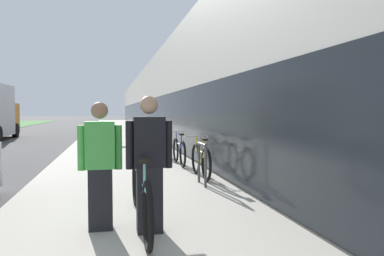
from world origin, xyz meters
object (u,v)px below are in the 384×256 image
(person_rider, at_px, (149,164))
(cruiser_bike_middle, at_px, (179,151))
(person_bystander, at_px, (100,166))
(tandem_bicycle, at_px, (140,194))
(cruiser_bike_nearest, at_px, (201,160))
(bike_rack_hoop, at_px, (202,159))
(cruiser_bike_farthest, at_px, (163,144))

(person_rider, bearing_deg, cruiser_bike_middle, 75.97)
(person_bystander, bearing_deg, tandem_bicycle, 11.98)
(cruiser_bike_nearest, bearing_deg, tandem_bicycle, -116.62)
(bike_rack_hoop, bearing_deg, person_bystander, -127.85)
(cruiser_bike_nearest, bearing_deg, cruiser_bike_farthest, 94.24)
(tandem_bicycle, relative_size, cruiser_bike_middle, 1.54)
(tandem_bicycle, height_order, person_rider, person_rider)
(tandem_bicycle, distance_m, person_bystander, 0.65)
(person_bystander, relative_size, bike_rack_hoop, 1.89)
(tandem_bicycle, height_order, cruiser_bike_middle, tandem_bicycle)
(cruiser_bike_nearest, bearing_deg, person_bystander, -122.58)
(person_rider, xyz_separation_m, cruiser_bike_farthest, (1.21, 7.54, -0.45))
(bike_rack_hoop, xyz_separation_m, cruiser_bike_farthest, (-0.13, 4.82, -0.12))
(person_bystander, bearing_deg, bike_rack_hoop, 52.15)
(tandem_bicycle, bearing_deg, person_bystander, -168.02)
(person_bystander, bearing_deg, cruiser_bike_nearest, 57.42)
(person_rider, xyz_separation_m, cruiser_bike_middle, (1.38, 5.51, -0.46))
(cruiser_bike_farthest, bearing_deg, cruiser_bike_nearest, -85.76)
(cruiser_bike_nearest, relative_size, cruiser_bike_farthest, 0.97)
(person_bystander, height_order, cruiser_bike_middle, person_bystander)
(bike_rack_hoop, xyz_separation_m, cruiser_bike_nearest, (0.17, 0.80, -0.13))
(tandem_bicycle, distance_m, cruiser_bike_nearest, 3.54)
(person_bystander, distance_m, bike_rack_hoop, 3.15)
(person_rider, height_order, person_bystander, person_rider)
(person_bystander, height_order, bike_rack_hoop, person_bystander)
(tandem_bicycle, height_order, cruiser_bike_farthest, tandem_bicycle)
(cruiser_bike_middle, xyz_separation_m, cruiser_bike_farthest, (-0.17, 2.03, 0.01))
(cruiser_bike_middle, bearing_deg, person_rider, -104.03)
(person_bystander, bearing_deg, person_rider, -21.88)
(person_rider, bearing_deg, bike_rack_hoop, 63.79)
(cruiser_bike_nearest, bearing_deg, cruiser_bike_middle, 93.65)
(person_rider, distance_m, person_bystander, 0.64)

